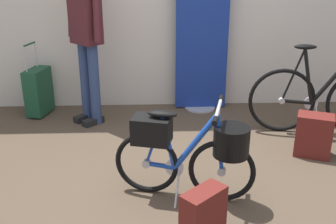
{
  "coord_description": "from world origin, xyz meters",
  "views": [
    {
      "loc": [
        -0.06,
        -2.79,
        1.75
      ],
      "look_at": [
        0.07,
        0.27,
        0.55
      ],
      "focal_mm": 43.51,
      "sensor_mm": 36.0,
      "label": 1
    }
  ],
  "objects": [
    {
      "name": "display_bike_left",
      "position": [
        1.77,
        1.02,
        0.46
      ],
      "size": [
        1.45,
        0.53,
        1.01
      ],
      "color": "black",
      "rests_on": "ground_plane"
    },
    {
      "name": "floor_banner_stand",
      "position": [
        0.52,
        1.79,
        0.81
      ],
      "size": [
        0.6,
        0.36,
        1.8
      ],
      "color": "#B7B7BC",
      "rests_on": "ground_plane"
    },
    {
      "name": "handbag_on_floor",
      "position": [
        0.25,
        -0.67,
        0.19
      ],
      "size": [
        0.32,
        0.31,
        0.39
      ],
      "color": "maroon",
      "rests_on": "ground_plane"
    },
    {
      "name": "folding_bike_foreground",
      "position": [
        0.21,
        -0.12,
        0.41
      ],
      "size": [
        1.05,
        0.52,
        0.76
      ],
      "color": "black",
      "rests_on": "ground_plane"
    },
    {
      "name": "backpack_on_floor",
      "position": [
        1.41,
        0.54,
        0.19
      ],
      "size": [
        0.37,
        0.32,
        0.39
      ],
      "color": "maroon",
      "rests_on": "ground_plane"
    },
    {
      "name": "visitor_near_wall",
      "position": [
        -0.73,
        1.43,
        1.05
      ],
      "size": [
        0.4,
        0.4,
        1.81
      ],
      "color": "navy",
      "rests_on": "ground_plane"
    },
    {
      "name": "ground_plane",
      "position": [
        0.0,
        0.0,
        0.0
      ],
      "size": [
        7.03,
        7.03,
        0.0
      ],
      "primitive_type": "plane",
      "color": "brown"
    },
    {
      "name": "rolling_suitcase",
      "position": [
        -1.36,
        1.67,
        0.28
      ],
      "size": [
        0.26,
        0.39,
        0.83
      ],
      "color": "#19472D",
      "rests_on": "ground_plane"
    }
  ]
}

